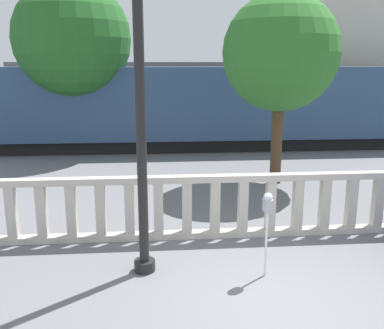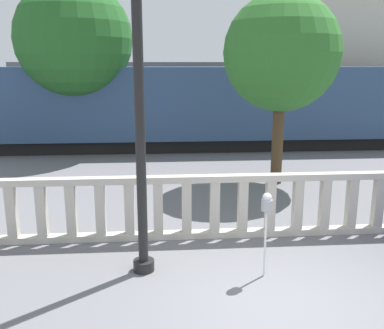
% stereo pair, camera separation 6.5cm
% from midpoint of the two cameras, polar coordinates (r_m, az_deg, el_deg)
% --- Properties ---
extents(ground_plane, '(160.00, 160.00, 0.00)m').
position_cam_midpoint_polar(ground_plane, '(7.22, 11.35, -17.98)').
color(ground_plane, slate).
extents(balustrade, '(14.67, 0.24, 1.40)m').
position_cam_midpoint_polar(balustrade, '(9.41, 6.96, -5.49)').
color(balustrade, '#BCB5A8').
rests_on(balustrade, ground).
extents(lamppost, '(0.39, 0.39, 5.16)m').
position_cam_midpoint_polar(lamppost, '(7.37, -6.67, 3.86)').
color(lamppost, black).
rests_on(lamppost, ground).
extents(parking_meter, '(0.19, 0.19, 1.55)m').
position_cam_midpoint_polar(parking_meter, '(7.55, 10.16, -5.79)').
color(parking_meter, silver).
rests_on(parking_meter, ground).
extents(train_near, '(23.89, 2.82, 4.18)m').
position_cam_midpoint_polar(train_near, '(19.59, 9.83, 7.74)').
color(train_near, black).
rests_on(train_near, ground).
extents(train_far, '(21.30, 2.93, 4.43)m').
position_cam_midpoint_polar(train_far, '(34.70, -4.98, 10.44)').
color(train_far, black).
rests_on(train_far, ground).
extents(building_block, '(8.29, 8.35, 10.57)m').
position_cam_midpoint_polar(building_block, '(28.33, 18.28, 15.83)').
color(building_block, beige).
rests_on(building_block, ground).
extents(tree_left, '(3.51, 3.51, 5.79)m').
position_cam_midpoint_polar(tree_left, '(13.44, 11.99, 14.30)').
color(tree_left, '#4C3823').
rests_on(tree_left, ground).
extents(tree_right, '(4.69, 4.69, 7.03)m').
position_cam_midpoint_polar(tree_right, '(18.52, -15.36, 15.81)').
color(tree_right, '#4C3823').
rests_on(tree_right, ground).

